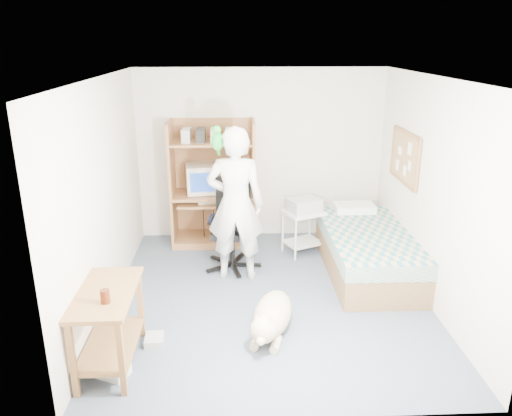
% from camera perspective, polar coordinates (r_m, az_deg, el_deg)
% --- Properties ---
extents(floor, '(4.00, 4.00, 0.00)m').
position_cam_1_polar(floor, '(5.96, 1.54, -10.07)').
color(floor, '#4C5668').
rests_on(floor, ground).
extents(wall_back, '(3.60, 0.02, 2.50)m').
position_cam_1_polar(wall_back, '(7.40, 0.53, 6.10)').
color(wall_back, silver).
rests_on(wall_back, floor).
extents(wall_right, '(0.02, 4.00, 2.50)m').
position_cam_1_polar(wall_right, '(5.88, 19.45, 1.63)').
color(wall_right, silver).
rests_on(wall_right, floor).
extents(wall_left, '(0.02, 4.00, 2.50)m').
position_cam_1_polar(wall_left, '(5.63, -16.94, 1.18)').
color(wall_left, silver).
rests_on(wall_left, floor).
extents(ceiling, '(3.60, 4.00, 0.02)m').
position_cam_1_polar(ceiling, '(5.23, 1.79, 14.67)').
color(ceiling, white).
rests_on(ceiling, wall_back).
extents(computer_hutch, '(1.20, 0.63, 1.80)m').
position_cam_1_polar(computer_hutch, '(7.25, -4.91, 2.25)').
color(computer_hutch, brown).
rests_on(computer_hutch, floor).
extents(bed, '(1.02, 2.02, 0.66)m').
position_cam_1_polar(bed, '(6.59, 12.57, -4.80)').
color(bed, brown).
rests_on(bed, floor).
extents(side_desk, '(0.50, 1.00, 0.75)m').
position_cam_1_polar(side_desk, '(4.80, -16.53, -11.82)').
color(side_desk, brown).
rests_on(side_desk, floor).
extents(corkboard, '(0.04, 0.94, 0.66)m').
position_cam_1_polar(corkboard, '(6.63, 16.62, 5.59)').
color(corkboard, olive).
rests_on(corkboard, wall_right).
extents(office_chair, '(0.65, 0.65, 1.16)m').
position_cam_1_polar(office_chair, '(6.56, -2.70, -3.28)').
color(office_chair, black).
rests_on(office_chair, floor).
extents(person, '(0.74, 0.52, 1.92)m').
position_cam_1_polar(person, '(6.08, -2.36, 0.41)').
color(person, silver).
rests_on(person, floor).
extents(parrot, '(0.14, 0.25, 0.39)m').
position_cam_1_polar(parrot, '(5.89, -4.44, 7.80)').
color(parrot, '#138523').
rests_on(parrot, person).
extents(dog, '(0.58, 1.15, 0.44)m').
position_cam_1_polar(dog, '(5.21, 1.78, -12.24)').
color(dog, tan).
rests_on(dog, floor).
extents(printer_cart, '(0.64, 0.59, 0.62)m').
position_cam_1_polar(printer_cart, '(6.98, 5.42, -1.97)').
color(printer_cart, silver).
rests_on(printer_cart, floor).
extents(printer, '(0.51, 0.47, 0.18)m').
position_cam_1_polar(printer, '(6.88, 5.50, 0.36)').
color(printer, '#A4A39F').
rests_on(printer, printer_cart).
extents(crt_monitor, '(0.49, 0.51, 0.40)m').
position_cam_1_polar(crt_monitor, '(7.22, -6.30, 3.40)').
color(crt_monitor, beige).
rests_on(crt_monitor, computer_hutch).
extents(keyboard, '(0.45, 0.17, 0.03)m').
position_cam_1_polar(keyboard, '(7.14, -4.80, 0.74)').
color(keyboard, beige).
rests_on(keyboard, computer_hutch).
extents(pencil_cup, '(0.08, 0.08, 0.12)m').
position_cam_1_polar(pencil_cup, '(7.16, -1.75, 2.10)').
color(pencil_cup, gold).
rests_on(pencil_cup, computer_hutch).
extents(drink_glass, '(0.08, 0.08, 0.12)m').
position_cam_1_polar(drink_glass, '(4.47, -16.87, -9.65)').
color(drink_glass, '#431A0A').
rests_on(drink_glass, side_desk).
extents(floor_box_a, '(0.31, 0.28, 0.10)m').
position_cam_1_polar(floor_box_a, '(4.88, -15.95, -17.46)').
color(floor_box_a, silver).
rests_on(floor_box_a, floor).
extents(floor_box_b, '(0.19, 0.23, 0.08)m').
position_cam_1_polar(floor_box_b, '(5.22, -11.54, -14.55)').
color(floor_box_b, '#AEAEA9').
rests_on(floor_box_b, floor).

